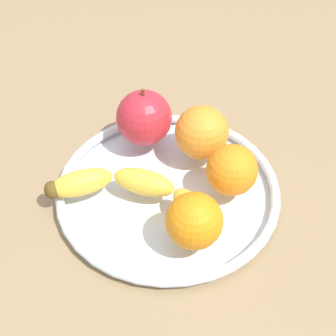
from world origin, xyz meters
TOP-DOWN VIEW (x-y plane):
  - ground_plane at (0.00, 0.00)cm, footprint 145.42×145.42cm
  - fruit_bowl at (0.00, 0.00)cm, footprint 28.44×28.44cm
  - banana at (1.57, 4.43)cm, footprint 21.52×11.76cm
  - apple at (7.70, -5.02)cm, footprint 7.53×7.53cm
  - orange_center at (-6.51, -4.21)cm, footprint 6.35×6.35cm
  - orange_back_right at (0.33, -7.37)cm, footprint 7.09×7.09cm
  - orange_front_left at (-7.23, 4.93)cm, footprint 6.46×6.46cm

SIDE VIEW (x-z plane):
  - ground_plane at x=0.00cm, z-range -4.00..0.00cm
  - fruit_bowl at x=0.00cm, z-range 0.02..1.82cm
  - banana at x=1.57cm, z-range 1.80..4.99cm
  - orange_center at x=-6.51cm, z-range 1.80..8.15cm
  - orange_front_left at x=-7.23cm, z-range 1.80..8.26cm
  - orange_back_right at x=0.33cm, z-range 1.80..8.89cm
  - apple at x=7.70cm, z-range 1.40..9.74cm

